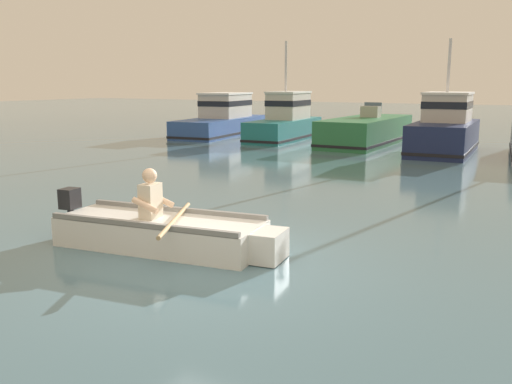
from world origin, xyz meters
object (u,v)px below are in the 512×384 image
at_px(rowboat_with_person, 164,232).
at_px(moored_boat_green, 366,132).
at_px(moored_boat_blue, 222,120).
at_px(moored_boat_teal, 285,122).
at_px(moored_boat_navy, 445,130).

relative_size(rowboat_with_person, moored_boat_green, 0.61).
xyz_separation_m(moored_boat_blue, moored_boat_teal, (3.56, -0.60, 0.04)).
bearing_deg(moored_boat_blue, moored_boat_teal, -9.53).
height_order(rowboat_with_person, moored_boat_teal, moored_boat_teal).
bearing_deg(moored_boat_teal, moored_boat_green, -1.18).
bearing_deg(moored_boat_green, moored_boat_navy, -22.18).
xyz_separation_m(rowboat_with_person, moored_boat_green, (-1.79, 15.19, 0.25)).
distance_m(moored_boat_blue, moored_boat_green, 7.20).
distance_m(rowboat_with_person, moored_boat_green, 15.30).
relative_size(rowboat_with_person, moored_boat_navy, 0.77).
relative_size(moored_boat_blue, moored_boat_navy, 1.34).
xyz_separation_m(moored_boat_blue, moored_boat_navy, (10.40, -1.99, 0.08)).
xyz_separation_m(rowboat_with_person, moored_boat_navy, (1.44, 13.87, 0.55)).
distance_m(rowboat_with_person, moored_boat_teal, 16.20).
bearing_deg(rowboat_with_person, moored_boat_teal, 109.46).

